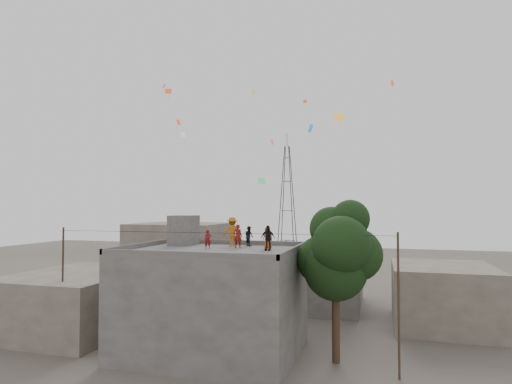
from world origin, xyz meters
TOP-DOWN VIEW (x-y plane):
  - ground at (0.00, 0.00)m, footprint 140.00×140.00m
  - main_building at (0.00, 0.00)m, footprint 10.00×8.00m
  - parapet at (0.00, 0.00)m, footprint 10.00×8.00m
  - stair_head_box at (-3.20, 2.60)m, footprint 1.60×1.80m
  - neighbor_west at (-11.00, 2.00)m, footprint 8.00×10.00m
  - neighbor_north at (2.00, 14.00)m, footprint 12.00×9.00m
  - neighbor_northwest at (-10.00, 16.00)m, footprint 9.00×8.00m
  - neighbor_east at (14.00, 10.00)m, footprint 7.00×8.00m
  - tree at (7.37, 0.60)m, footprint 4.90×4.60m
  - utility_line at (0.50, -1.25)m, footprint 20.12×0.62m
  - transmission_tower at (-4.00, 40.00)m, footprint 2.97×2.97m
  - person_red_adult at (1.04, 1.55)m, footprint 0.60×0.46m
  - person_orange_child at (3.06, 1.24)m, footprint 0.74×0.56m
  - person_dark_child at (1.33, 2.99)m, footprint 0.81×0.80m
  - person_dark_adult at (3.26, 0.52)m, footprint 0.89×0.42m
  - person_orange_adult at (0.29, 2.65)m, footprint 1.42×1.16m
  - person_red_child at (-0.55, 0.51)m, footprint 0.51×0.44m
  - kites at (1.13, 7.05)m, footprint 18.09×17.75m

SIDE VIEW (x-z plane):
  - ground at x=0.00m, z-range 0.00..0.00m
  - neighbor_west at x=-11.00m, z-range 0.00..4.00m
  - neighbor_east at x=14.00m, z-range 0.00..4.40m
  - neighbor_north at x=2.00m, z-range 0.00..5.00m
  - main_building at x=0.00m, z-range 0.00..6.10m
  - neighbor_northwest at x=-10.00m, z-range 0.00..7.00m
  - utility_line at x=0.50m, z-range 0.13..7.53m
  - tree at x=7.37m, z-range 1.55..10.65m
  - parapet at x=0.00m, z-range 6.10..6.40m
  - person_red_child at x=-0.55m, z-range 6.10..7.27m
  - person_dark_child at x=1.33m, z-range 6.10..7.42m
  - person_orange_child at x=3.06m, z-range 6.10..7.47m
  - person_red_adult at x=1.04m, z-range 6.10..7.59m
  - person_dark_adult at x=3.26m, z-range 6.10..7.59m
  - person_orange_adult at x=0.29m, z-range 6.10..8.01m
  - stair_head_box at x=-3.20m, z-range 6.10..8.10m
  - transmission_tower at x=-4.00m, z-range -0.93..19.07m
  - kites at x=1.13m, z-range 9.13..22.01m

